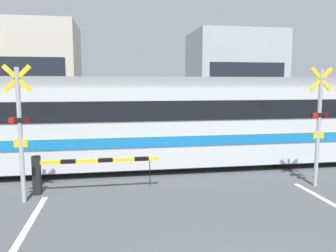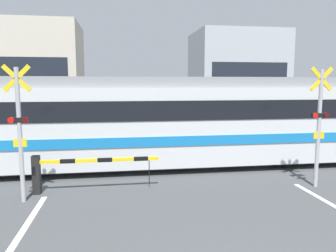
% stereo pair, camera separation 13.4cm
% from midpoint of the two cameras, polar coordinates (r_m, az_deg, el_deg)
% --- Properties ---
extents(rail_track_near, '(50.00, 0.10, 0.08)m').
position_cam_midpoint_polar(rail_track_near, '(11.52, -0.02, -7.42)').
color(rail_track_near, gray).
rests_on(rail_track_near, ground_plane).
extents(rail_track_far, '(50.00, 0.10, 0.08)m').
position_cam_midpoint_polar(rail_track_far, '(12.89, -0.99, -5.81)').
color(rail_track_far, gray).
rests_on(rail_track_far, ground_plane).
extents(commuter_train, '(19.93, 3.05, 3.21)m').
position_cam_midpoint_polar(commuter_train, '(11.80, -10.84, 1.10)').
color(commuter_train, silver).
rests_on(commuter_train, ground_plane).
extents(crossing_barrier_near, '(3.44, 0.20, 1.06)m').
position_cam_midpoint_polar(crossing_barrier_near, '(9.43, -16.56, -6.97)').
color(crossing_barrier_near, black).
rests_on(crossing_barrier_near, ground_plane).
extents(crossing_barrier_far, '(3.44, 0.20, 1.06)m').
position_cam_midpoint_polar(crossing_barrier_far, '(15.58, 8.86, -1.14)').
color(crossing_barrier_far, black).
rests_on(crossing_barrier_far, ground_plane).
extents(crossing_signal_left, '(0.68, 0.15, 3.45)m').
position_cam_midpoint_polar(crossing_signal_left, '(8.87, -24.06, -0.23)').
color(crossing_signal_left, '#B2B2B7').
rests_on(crossing_signal_left, ground_plane).
extents(crossing_signal_right, '(0.68, 0.15, 3.45)m').
position_cam_midpoint_polar(crossing_signal_right, '(10.29, 25.16, 0.68)').
color(crossing_signal_right, '#B2B2B7').
rests_on(crossing_signal_right, ground_plane).
extents(building_left_of_street, '(6.39, 5.35, 7.11)m').
position_cam_midpoint_polar(building_left_of_street, '(25.00, -22.14, 8.17)').
color(building_left_of_street, beige).
rests_on(building_left_of_street, ground_plane).
extents(building_right_of_street, '(6.47, 5.35, 6.84)m').
position_cam_midpoint_polar(building_right_of_street, '(25.99, 11.93, 8.20)').
color(building_right_of_street, '#B2B7BC').
rests_on(building_right_of_street, ground_plane).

